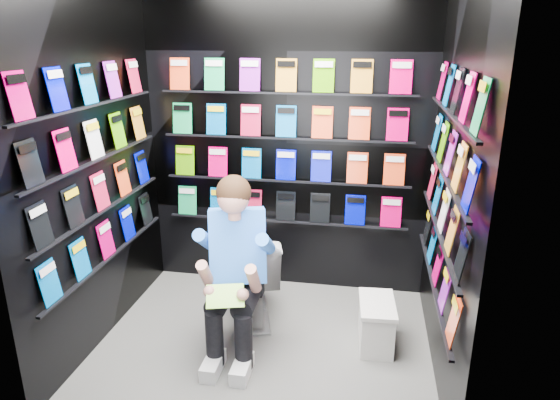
# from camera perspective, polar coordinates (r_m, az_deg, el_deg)

# --- Properties ---
(floor) EXTENTS (2.40, 2.40, 0.00)m
(floor) POSITION_cam_1_polar(r_m,az_deg,el_deg) (3.83, -1.88, -16.13)
(floor) COLOR #5F5F5C
(floor) RESTS_ON ground
(wall_back) EXTENTS (2.40, 0.04, 2.60)m
(wall_back) POSITION_cam_1_polar(r_m,az_deg,el_deg) (4.23, 0.76, 6.51)
(wall_back) COLOR black
(wall_back) RESTS_ON floor
(wall_front) EXTENTS (2.40, 0.04, 2.60)m
(wall_front) POSITION_cam_1_polar(r_m,az_deg,el_deg) (2.36, -7.24, -3.41)
(wall_front) COLOR black
(wall_front) RESTS_ON floor
(wall_left) EXTENTS (0.04, 2.00, 2.60)m
(wall_left) POSITION_cam_1_polar(r_m,az_deg,el_deg) (3.71, -20.57, 3.65)
(wall_left) COLOR black
(wall_left) RESTS_ON floor
(wall_right) EXTENTS (0.04, 2.00, 2.60)m
(wall_right) POSITION_cam_1_polar(r_m,az_deg,el_deg) (3.25, 19.08, 1.82)
(wall_right) COLOR black
(wall_right) RESTS_ON floor
(comics_back) EXTENTS (2.10, 0.06, 1.37)m
(comics_back) POSITION_cam_1_polar(r_m,az_deg,el_deg) (4.20, 0.69, 6.49)
(comics_back) COLOR #E6005C
(comics_back) RESTS_ON wall_back
(comics_left) EXTENTS (0.06, 1.70, 1.37)m
(comics_left) POSITION_cam_1_polar(r_m,az_deg,el_deg) (3.70, -20.18, 3.71)
(comics_left) COLOR #E6005C
(comics_left) RESTS_ON wall_left
(comics_right) EXTENTS (0.06, 1.70, 1.37)m
(comics_right) POSITION_cam_1_polar(r_m,az_deg,el_deg) (3.24, 18.57, 1.94)
(comics_right) COLOR #E6005C
(comics_right) RESTS_ON wall_right
(toilet) EXTENTS (0.60, 0.83, 0.73)m
(toilet) POSITION_cam_1_polar(r_m,az_deg,el_deg) (3.99, -3.23, -8.51)
(toilet) COLOR white
(toilet) RESTS_ON floor
(longbox) EXTENTS (0.26, 0.43, 0.31)m
(longbox) POSITION_cam_1_polar(r_m,az_deg,el_deg) (3.81, 10.91, -13.89)
(longbox) COLOR silver
(longbox) RESTS_ON floor
(longbox_lid) EXTENTS (0.28, 0.45, 0.03)m
(longbox_lid) POSITION_cam_1_polar(r_m,az_deg,el_deg) (3.72, 11.07, -11.64)
(longbox_lid) COLOR silver
(longbox_lid) RESTS_ON longbox
(reader) EXTENTS (0.71, 0.88, 1.41)m
(reader) POSITION_cam_1_polar(r_m,az_deg,el_deg) (3.48, -4.79, -5.33)
(reader) COLOR blue
(reader) RESTS_ON toilet
(held_comic) EXTENTS (0.27, 0.20, 0.10)m
(held_comic) POSITION_cam_1_polar(r_m,az_deg,el_deg) (3.27, -6.28, -10.85)
(held_comic) COLOR green
(held_comic) RESTS_ON reader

